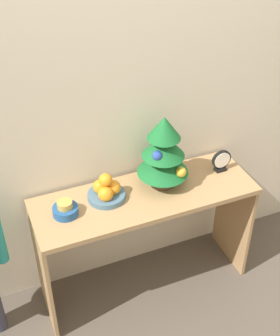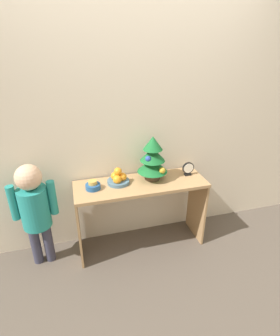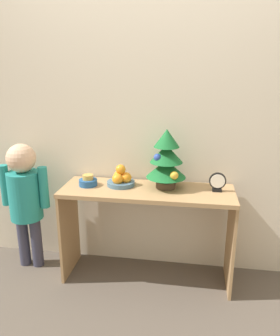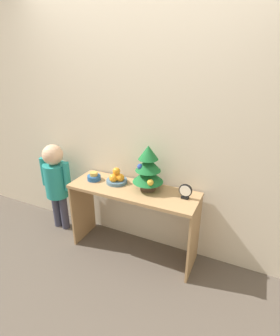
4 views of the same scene
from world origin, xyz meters
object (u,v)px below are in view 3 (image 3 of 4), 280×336
at_px(mini_tree, 166,159).
at_px(child_figure, 25,193).
at_px(desk_clock, 218,182).
at_px(singing_bowl, 88,181).
at_px(fruit_bowl, 121,179).

relative_size(mini_tree, child_figure, 0.42).
bearing_deg(desk_clock, singing_bowl, -178.44).
relative_size(singing_bowl, child_figure, 0.13).
distance_m(desk_clock, child_figure, 1.47).
height_order(mini_tree, singing_bowl, mini_tree).
xyz_separation_m(mini_tree, singing_bowl, (-0.57, -0.04, -0.18)).
distance_m(mini_tree, child_figure, 1.14).
bearing_deg(desk_clock, child_figure, -179.33).
bearing_deg(mini_tree, child_figure, -178.11).
distance_m(mini_tree, fruit_bowl, 0.37).
xyz_separation_m(fruit_bowl, desk_clock, (0.70, -0.02, 0.02)).
relative_size(singing_bowl, desk_clock, 0.97).
bearing_deg(singing_bowl, mini_tree, 4.43).
relative_size(mini_tree, desk_clock, 3.13).
distance_m(fruit_bowl, desk_clock, 0.70).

